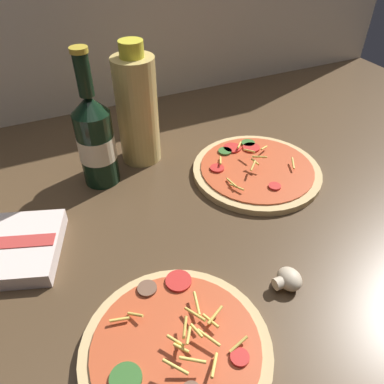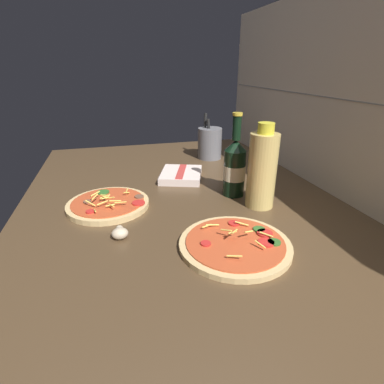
{
  "view_description": "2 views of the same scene",
  "coord_description": "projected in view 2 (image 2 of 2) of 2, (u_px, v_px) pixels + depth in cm",
  "views": [
    {
      "loc": [
        -19.17,
        -41.1,
        44.86
      ],
      "look_at": [
        0.93,
        2.37,
        5.69
      ],
      "focal_mm": 35.0,
      "sensor_mm": 36.0,
      "label": 1
    },
    {
      "loc": [
        66.47,
        -17.09,
        38.66
      ],
      "look_at": [
        -1.03,
        0.76,
        9.01
      ],
      "focal_mm": 28.0,
      "sensor_mm": 36.0,
      "label": 2
    }
  ],
  "objects": [
    {
      "name": "counter_slab",
      "position": [
        190.0,
        221.0,
        0.78
      ],
      "size": [
        160.0,
        90.0,
        2.5
      ],
      "color": "#4C3823",
      "rests_on": "ground"
    },
    {
      "name": "tile_backsplash",
      "position": [
        360.0,
        102.0,
        0.77
      ],
      "size": [
        160.0,
        1.13,
        60.0
      ],
      "color": "beige",
      "rests_on": "ground"
    },
    {
      "name": "pizza_near",
      "position": [
        108.0,
        204.0,
        0.83
      ],
      "size": [
        22.29,
        22.29,
        4.31
      ],
      "color": "tan",
      "rests_on": "counter_slab"
    },
    {
      "name": "pizza_far",
      "position": [
        235.0,
        244.0,
        0.64
      ],
      "size": [
        24.06,
        24.06,
        4.4
      ],
      "color": "tan",
      "rests_on": "counter_slab"
    },
    {
      "name": "beer_bottle",
      "position": [
        235.0,
        167.0,
        0.87
      ],
      "size": [
        6.47,
        6.47,
        24.28
      ],
      "color": "black",
      "rests_on": "counter_slab"
    },
    {
      "name": "oil_bottle",
      "position": [
        262.0,
        170.0,
        0.8
      ],
      "size": [
        7.66,
        7.66,
        22.91
      ],
      "color": "#D6B766",
      "rests_on": "counter_slab"
    },
    {
      "name": "mushroom_left",
      "position": [
        120.0,
        233.0,
        0.67
      ],
      "size": [
        3.92,
        3.74,
        2.62
      ],
      "color": "beige",
      "rests_on": "counter_slab"
    },
    {
      "name": "utensil_crock",
      "position": [
        210.0,
        143.0,
        1.24
      ],
      "size": [
        9.86,
        9.86,
        18.34
      ],
      "color": "slate",
      "rests_on": "counter_slab"
    },
    {
      "name": "dish_towel",
      "position": [
        181.0,
        175.0,
        1.03
      ],
      "size": [
        19.6,
        17.97,
        2.56
      ],
      "color": "beige",
      "rests_on": "counter_slab"
    }
  ]
}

